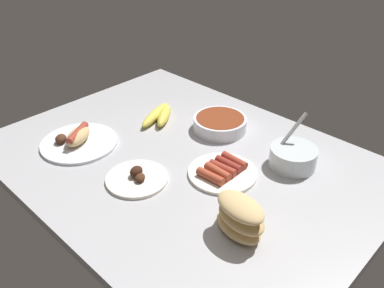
# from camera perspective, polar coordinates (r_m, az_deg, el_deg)

# --- Properties ---
(ground_plane) EXTENTS (1.20, 0.90, 0.03)m
(ground_plane) POSITION_cam_1_polar(r_m,az_deg,el_deg) (1.29, -1.26, -2.58)
(ground_plane) COLOR #B2B2B7
(plate_sausages) EXTENTS (0.21, 0.21, 0.03)m
(plate_sausages) POSITION_cam_1_polar(r_m,az_deg,el_deg) (1.21, 4.31, -3.81)
(plate_sausages) COLOR white
(plate_sausages) RESTS_ON ground_plane
(banana_bunch) EXTENTS (0.14, 0.19, 0.04)m
(banana_bunch) POSITION_cam_1_polar(r_m,az_deg,el_deg) (1.49, -4.60, 4.07)
(banana_bunch) COLOR #E5D14C
(banana_bunch) RESTS_ON ground_plane
(plate_grilled_meat) EXTENTS (0.18, 0.18, 0.04)m
(plate_grilled_meat) POSITION_cam_1_polar(r_m,az_deg,el_deg) (1.20, -7.73, -4.73)
(plate_grilled_meat) COLOR white
(plate_grilled_meat) RESTS_ON ground_plane
(bread_stack) EXTENTS (0.16, 0.11, 0.11)m
(bread_stack) POSITION_cam_1_polar(r_m,az_deg,el_deg) (1.00, 6.75, -10.17)
(bread_stack) COLOR #DBB77A
(bread_stack) RESTS_ON ground_plane
(bowl_chili) EXTENTS (0.19, 0.19, 0.05)m
(bowl_chili) POSITION_cam_1_polar(r_m,az_deg,el_deg) (1.42, 3.95, 2.95)
(bowl_chili) COLOR white
(bowl_chili) RESTS_ON ground_plane
(plate_hotdog_assembled) EXTENTS (0.25, 0.25, 0.06)m
(plate_hotdog_assembled) POSITION_cam_1_polar(r_m,az_deg,el_deg) (1.39, -15.72, 0.54)
(plate_hotdog_assembled) COLOR white
(plate_hotdog_assembled) RESTS_ON ground_plane
(bowl_coleslaw) EXTENTS (0.14, 0.14, 0.16)m
(bowl_coleslaw) POSITION_cam_1_polar(r_m,az_deg,el_deg) (1.27, 14.01, -1.66)
(bowl_coleslaw) COLOR silver
(bowl_coleslaw) RESTS_ON ground_plane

